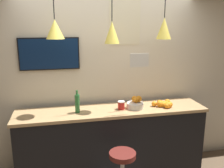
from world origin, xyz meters
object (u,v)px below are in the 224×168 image
Objects in this scene: fruit_bowl at (135,103)px; spread_jar at (121,105)px; juice_bottle at (77,103)px; mounted_tv at (49,54)px.

fruit_bowl reaches higher than spread_jar.
fruit_bowl is 0.79m from juice_bottle.
mounted_tv is at bearing 162.67° from fruit_bowl.
juice_bottle is 0.38× the size of mounted_tv.
mounted_tv is (-0.91, 0.35, 0.67)m from spread_jar.
juice_bottle is at bearing 180.00° from spread_jar.
fruit_bowl is 0.20m from spread_jar.
mounted_tv is (-0.32, 0.35, 0.60)m from juice_bottle.
juice_bottle is 0.77m from mounted_tv.
fruit_bowl is at bearing 0.65° from juice_bottle.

